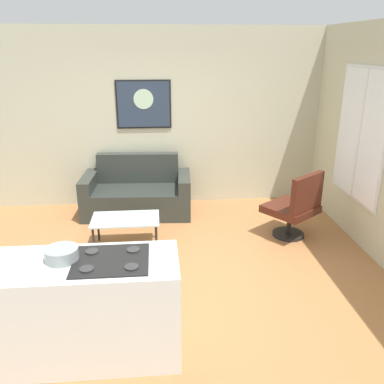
# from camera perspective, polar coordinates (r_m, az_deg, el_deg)

# --- Properties ---
(ground) EXTENTS (6.40, 6.40, 0.04)m
(ground) POSITION_cam_1_polar(r_m,az_deg,el_deg) (4.78, -3.87, -12.00)
(ground) COLOR #AB7040
(back_wall) EXTENTS (6.40, 0.05, 2.80)m
(back_wall) POSITION_cam_1_polar(r_m,az_deg,el_deg) (6.58, -4.70, 10.18)
(back_wall) COLOR beige
(back_wall) RESTS_ON ground
(couch) EXTENTS (1.69, 0.90, 0.89)m
(couch) POSITION_cam_1_polar(r_m,az_deg,el_deg) (6.42, -7.68, -0.38)
(couch) COLOR #2D322E
(couch) RESTS_ON ground
(coffee_table) EXTENTS (0.87, 0.52, 0.41)m
(coffee_table) POSITION_cam_1_polar(r_m,az_deg,el_deg) (5.32, -9.33, -4.04)
(coffee_table) COLOR silver
(coffee_table) RESTS_ON ground
(armchair) EXTENTS (0.85, 0.85, 0.94)m
(armchair) POSITION_cam_1_polar(r_m,az_deg,el_deg) (5.64, 14.38, -2.00)
(armchair) COLOR black
(armchair) RESTS_ON ground
(kitchen_counter) EXTENTS (1.68, 0.65, 0.91)m
(kitchen_counter) POSITION_cam_1_polar(r_m,az_deg,el_deg) (3.63, -15.73, -15.57)
(kitchen_counter) COLOR silver
(kitchen_counter) RESTS_ON ground
(mixing_bowl) EXTENTS (0.27, 0.27, 0.11)m
(mixing_bowl) POSITION_cam_1_polar(r_m,az_deg,el_deg) (3.43, -17.85, -8.36)
(mixing_bowl) COLOR #8D9698
(mixing_bowl) RESTS_ON kitchen_counter
(wall_painting) EXTENTS (0.85, 0.03, 0.75)m
(wall_painting) POSITION_cam_1_polar(r_m,az_deg,el_deg) (6.50, -6.82, 12.15)
(wall_painting) COLOR black
(window) EXTENTS (0.03, 1.27, 1.73)m
(window) POSITION_cam_1_polar(r_m,az_deg,el_deg) (5.72, 22.60, 7.41)
(window) COLOR silver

